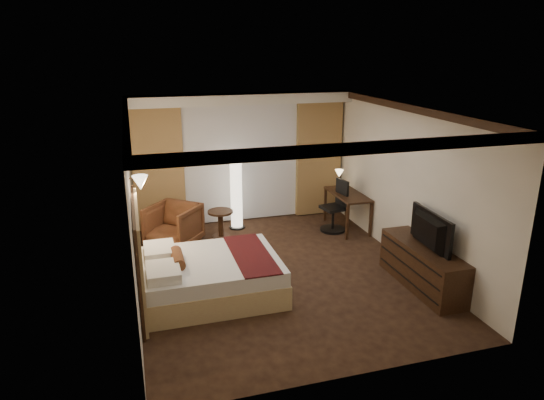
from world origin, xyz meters
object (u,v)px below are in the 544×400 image
object	(u,v)px
bed	(212,277)
floor_lamp	(236,193)
television	(425,228)
dresser	(422,266)
side_table	(221,224)
armchair	(173,223)
office_chair	(333,206)
desk	(347,211)

from	to	relation	value
bed	floor_lamp	xyz separation A→B (m)	(0.97, 2.65, 0.46)
television	dresser	bearing A→B (deg)	-86.79
side_table	armchair	bearing A→B (deg)	-171.18
side_table	television	xyz separation A→B (m)	(2.60, -2.91, 0.72)
bed	dresser	xyz separation A→B (m)	(3.18, -0.66, 0.04)
bed	office_chair	xyz separation A→B (m)	(2.80, 1.95, 0.23)
desk	television	distance (m)	2.73
side_table	floor_lamp	size ratio (longest dim) A/B	0.36
side_table	office_chair	distance (m)	2.28
television	side_table	bearing A→B (deg)	44.96
bed	television	bearing A→B (deg)	-11.87
desk	office_chair	world-z (taller)	office_chair
office_chair	dresser	xyz separation A→B (m)	(0.38, -2.61, -0.19)
side_table	television	bearing A→B (deg)	-48.25
bed	desk	size ratio (longest dim) A/B	1.66
armchair	dresser	xyz separation A→B (m)	(3.55, -2.76, -0.10)
side_table	office_chair	bearing A→B (deg)	-7.61
office_chair	television	size ratio (longest dim) A/B	0.97
desk	dresser	distance (m)	2.66
side_table	floor_lamp	world-z (taller)	floor_lamp
floor_lamp	television	distance (m)	3.97
bed	floor_lamp	bearing A→B (deg)	69.97
desk	office_chair	xyz separation A→B (m)	(-0.33, -0.05, 0.15)
floor_lamp	television	xyz separation A→B (m)	(2.18, -3.31, 0.23)
bed	dresser	size ratio (longest dim) A/B	1.16
dresser	bed	bearing A→B (deg)	168.24
desk	dresser	bearing A→B (deg)	-88.92
floor_lamp	television	world-z (taller)	floor_lamp
desk	dresser	xyz separation A→B (m)	(0.05, -2.66, -0.04)
armchair	office_chair	distance (m)	3.17
dresser	television	xyz separation A→B (m)	(-0.03, 0.00, 0.65)
bed	side_table	xyz separation A→B (m)	(0.55, 2.25, -0.02)
floor_lamp	dresser	distance (m)	4.01
office_chair	side_table	bearing A→B (deg)	162.25
side_table	television	size ratio (longest dim) A/B	0.50
bed	floor_lamp	size ratio (longest dim) A/B	1.34
dresser	television	bearing A→B (deg)	180.00
armchair	television	distance (m)	4.51
side_table	dresser	world-z (taller)	dresser
bed	television	world-z (taller)	television
side_table	desk	size ratio (longest dim) A/B	0.45
desk	side_table	bearing A→B (deg)	174.45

